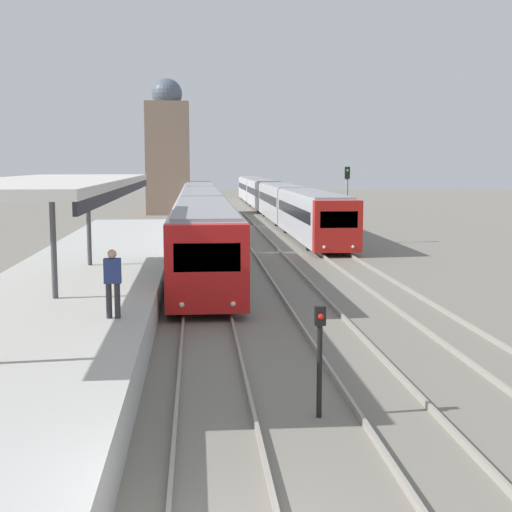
{
  "coord_description": "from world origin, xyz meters",
  "views": [
    {
      "loc": [
        -0.31,
        -7.78,
        4.69
      ],
      "look_at": [
        1.69,
        15.89,
        1.6
      ],
      "focal_mm": 50.0,
      "sensor_mm": 36.0,
      "label": 1
    }
  ],
  "objects": [
    {
      "name": "train_near",
      "position": [
        0.0,
        36.83,
        1.69
      ],
      "size": [
        2.54,
        47.82,
        3.04
      ],
      "color": "red",
      "rests_on": "ground_plane"
    },
    {
      "name": "person_on_platform",
      "position": [
        -2.31,
        9.21,
        1.95
      ],
      "size": [
        0.4,
        0.22,
        1.66
      ],
      "color": "#2D2D33",
      "rests_on": "station_platform"
    },
    {
      "name": "platform_canopy",
      "position": [
        -4.16,
        11.93,
        4.15
      ],
      "size": [
        4.0,
        16.26,
        3.28
      ],
      "color": "beige",
      "rests_on": "station_platform"
    },
    {
      "name": "train_far",
      "position": [
        6.76,
        58.33,
        1.66
      ],
      "size": [
        2.45,
        62.68,
        2.99
      ],
      "color": "red",
      "rests_on": "ground_plane"
    },
    {
      "name": "distant_domed_building",
      "position": [
        -2.86,
        59.72,
        5.86
      ],
      "size": [
        4.0,
        4.0,
        12.49
      ],
      "color": "#89705B",
      "rests_on": "ground_plane"
    },
    {
      "name": "signal_mast_far",
      "position": [
        8.53,
        33.47,
        2.87
      ],
      "size": [
        0.28,
        0.29,
        4.51
      ],
      "color": "gray",
      "rests_on": "ground_plane"
    },
    {
      "name": "signal_post_near",
      "position": [
        1.93,
        4.84,
        1.29
      ],
      "size": [
        0.2,
        0.21,
        2.11
      ],
      "color": "black",
      "rests_on": "ground_plane"
    }
  ]
}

